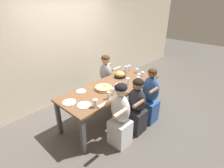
{
  "coord_description": "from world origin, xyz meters",
  "views": [
    {
      "loc": [
        -2.35,
        -2.21,
        2.36
      ],
      "look_at": [
        0.0,
        0.0,
        0.8
      ],
      "focal_mm": 28.0,
      "sensor_mm": 36.0,
      "label": 1
    }
  ],
  "objects_px": {
    "empty_plate_a": "(81,91)",
    "drinking_glass_d": "(128,82)",
    "drinking_glass_b": "(113,92)",
    "empty_plate_d": "(69,102)",
    "drinking_glass_a": "(129,68)",
    "drinking_glass_c": "(138,80)",
    "pizza_board_main": "(104,88)",
    "empty_plate_b": "(120,85)",
    "drinking_glass_g": "(126,69)",
    "diner_near_midright": "(150,98)",
    "empty_plate_c": "(84,105)",
    "drinking_glass_i": "(95,104)",
    "diner_near_center": "(136,108)",
    "drinking_glass_h": "(139,77)",
    "drinking_glass_e": "(109,95)",
    "skillet_bowl": "(120,75)",
    "drinking_glass_f": "(143,74)",
    "diner_near_midleft": "(120,118)",
    "diner_far_midright": "(106,79)",
    "cocktail_glass_blue": "(137,71)"
  },
  "relations": [
    {
      "from": "empty_plate_a",
      "to": "drinking_glass_d",
      "type": "distance_m",
      "value": 0.99
    },
    {
      "from": "drinking_glass_b",
      "to": "empty_plate_d",
      "type": "bearing_deg",
      "value": 153.6
    },
    {
      "from": "drinking_glass_a",
      "to": "drinking_glass_d",
      "type": "relative_size",
      "value": 0.97
    },
    {
      "from": "drinking_glass_b",
      "to": "drinking_glass_c",
      "type": "height_order",
      "value": "drinking_glass_c"
    },
    {
      "from": "empty_plate_d",
      "to": "pizza_board_main",
      "type": "bearing_deg",
      "value": -5.45
    },
    {
      "from": "empty_plate_b",
      "to": "drinking_glass_g",
      "type": "xyz_separation_m",
      "value": [
        0.66,
        0.39,
        0.06
      ]
    },
    {
      "from": "empty_plate_b",
      "to": "diner_near_midright",
      "type": "distance_m",
      "value": 0.66
    },
    {
      "from": "empty_plate_c",
      "to": "drinking_glass_g",
      "type": "xyz_separation_m",
      "value": [
        1.67,
        0.45,
        0.06
      ]
    },
    {
      "from": "drinking_glass_i",
      "to": "diner_near_center",
      "type": "distance_m",
      "value": 0.85
    },
    {
      "from": "empty_plate_d",
      "to": "drinking_glass_d",
      "type": "height_order",
      "value": "drinking_glass_d"
    },
    {
      "from": "drinking_glass_h",
      "to": "diner_near_midright",
      "type": "bearing_deg",
      "value": -115.62
    },
    {
      "from": "empty_plate_c",
      "to": "diner_near_midright",
      "type": "bearing_deg",
      "value": -20.96
    },
    {
      "from": "drinking_glass_c",
      "to": "drinking_glass_e",
      "type": "height_order",
      "value": "drinking_glass_e"
    },
    {
      "from": "skillet_bowl",
      "to": "diner_near_midright",
      "type": "bearing_deg",
      "value": -92.08
    },
    {
      "from": "drinking_glass_c",
      "to": "diner_near_center",
      "type": "relative_size",
      "value": 0.13
    },
    {
      "from": "empty_plate_d",
      "to": "drinking_glass_f",
      "type": "distance_m",
      "value": 1.87
    },
    {
      "from": "skillet_bowl",
      "to": "empty_plate_b",
      "type": "height_order",
      "value": "skillet_bowl"
    },
    {
      "from": "drinking_glass_i",
      "to": "diner_near_center",
      "type": "relative_size",
      "value": 0.13
    },
    {
      "from": "empty_plate_a",
      "to": "drinking_glass_b",
      "type": "relative_size",
      "value": 1.46
    },
    {
      "from": "pizza_board_main",
      "to": "drinking_glass_d",
      "type": "relative_size",
      "value": 2.79
    },
    {
      "from": "drinking_glass_g",
      "to": "diner_near_midleft",
      "type": "xyz_separation_m",
      "value": [
        -1.31,
        -0.95,
        -0.26
      ]
    },
    {
      "from": "drinking_glass_g",
      "to": "drinking_glass_h",
      "type": "distance_m",
      "value": 0.53
    },
    {
      "from": "drinking_glass_e",
      "to": "drinking_glass_a",
      "type": "bearing_deg",
      "value": 24.02
    },
    {
      "from": "drinking_glass_b",
      "to": "drinking_glass_h",
      "type": "bearing_deg",
      "value": 3.79
    },
    {
      "from": "drinking_glass_f",
      "to": "drinking_glass_g",
      "type": "height_order",
      "value": "drinking_glass_g"
    },
    {
      "from": "drinking_glass_a",
      "to": "empty_plate_d",
      "type": "bearing_deg",
      "value": -174.22
    },
    {
      "from": "pizza_board_main",
      "to": "empty_plate_a",
      "type": "distance_m",
      "value": 0.45
    },
    {
      "from": "drinking_glass_g",
      "to": "empty_plate_c",
      "type": "bearing_deg",
      "value": -164.78
    },
    {
      "from": "pizza_board_main",
      "to": "drinking_glass_f",
      "type": "relative_size",
      "value": 3.61
    },
    {
      "from": "empty_plate_c",
      "to": "empty_plate_d",
      "type": "relative_size",
      "value": 1.01
    },
    {
      "from": "empty_plate_a",
      "to": "diner_near_midleft",
      "type": "height_order",
      "value": "diner_near_midleft"
    },
    {
      "from": "pizza_board_main",
      "to": "drinking_glass_i",
      "type": "height_order",
      "value": "drinking_glass_i"
    },
    {
      "from": "diner_near_midright",
      "to": "diner_near_midleft",
      "type": "height_order",
      "value": "diner_near_midleft"
    },
    {
      "from": "diner_far_midright",
      "to": "diner_near_center",
      "type": "bearing_deg",
      "value": -20.69
    },
    {
      "from": "skillet_bowl",
      "to": "empty_plate_c",
      "type": "relative_size",
      "value": 1.56
    },
    {
      "from": "drinking_glass_a",
      "to": "drinking_glass_g",
      "type": "bearing_deg",
      "value": -179.65
    },
    {
      "from": "drinking_glass_i",
      "to": "empty_plate_d",
      "type": "bearing_deg",
      "value": 116.53
    },
    {
      "from": "drinking_glass_d",
      "to": "drinking_glass_e",
      "type": "distance_m",
      "value": 0.73
    },
    {
      "from": "drinking_glass_c",
      "to": "drinking_glass_e",
      "type": "bearing_deg",
      "value": -179.12
    },
    {
      "from": "diner_near_midright",
      "to": "drinking_glass_h",
      "type": "bearing_deg",
      "value": -25.62
    },
    {
      "from": "cocktail_glass_blue",
      "to": "empty_plate_b",
      "type": "bearing_deg",
      "value": -169.42
    },
    {
      "from": "drinking_glass_a",
      "to": "drinking_glass_b",
      "type": "height_order",
      "value": "drinking_glass_a"
    },
    {
      "from": "drinking_glass_d",
      "to": "drinking_glass_g",
      "type": "bearing_deg",
      "value": 42.62
    },
    {
      "from": "drinking_glass_c",
      "to": "diner_near_center",
      "type": "bearing_deg",
      "value": -146.01
    },
    {
      "from": "empty_plate_a",
      "to": "drinking_glass_e",
      "type": "xyz_separation_m",
      "value": [
        0.17,
        -0.59,
        0.07
      ]
    },
    {
      "from": "empty_plate_a",
      "to": "diner_near_center",
      "type": "relative_size",
      "value": 0.17
    },
    {
      "from": "drinking_glass_e",
      "to": "drinking_glass_f",
      "type": "xyz_separation_m",
      "value": [
        1.29,
        0.15,
        -0.03
      ]
    },
    {
      "from": "empty_plate_a",
      "to": "diner_near_center",
      "type": "bearing_deg",
      "value": -59.06
    },
    {
      "from": "pizza_board_main",
      "to": "drinking_glass_a",
      "type": "distance_m",
      "value": 1.2
    },
    {
      "from": "drinking_glass_h",
      "to": "diner_far_midright",
      "type": "xyz_separation_m",
      "value": [
        -0.18,
        0.85,
        -0.26
      ]
    }
  ]
}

